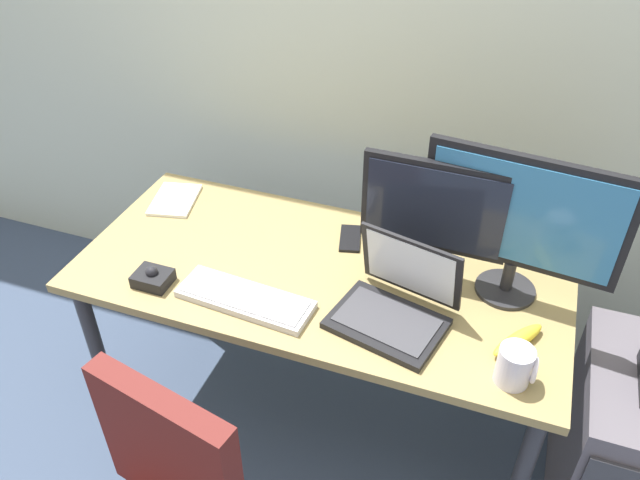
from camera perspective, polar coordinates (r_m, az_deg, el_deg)
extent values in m
plane|color=#39475F|center=(2.52, 0.00, -15.70)|extent=(8.00, 8.00, 0.00)
cube|color=#947F4D|center=(1.99, 0.00, -3.09)|extent=(1.54, 0.71, 0.03)
cylinder|color=#2D2D33|center=(2.36, -19.28, -10.30)|extent=(0.05, 0.05, 0.71)
cylinder|color=#2D2D33|center=(2.69, -12.15, -1.88)|extent=(0.05, 0.05, 0.71)
cylinder|color=#2D2D33|center=(2.40, 18.85, -9.14)|extent=(0.05, 0.05, 0.71)
cube|color=#58525B|center=(2.27, 26.70, -16.70)|extent=(0.42, 0.52, 0.63)
cube|color=#5B201D|center=(1.61, -13.47, -18.30)|extent=(0.40, 0.14, 0.42)
cylinder|color=#262628|center=(1.99, 16.41, -4.29)|extent=(0.18, 0.18, 0.01)
cylinder|color=#262628|center=(1.95, 16.69, -3.08)|extent=(0.04, 0.04, 0.10)
cube|color=black|center=(1.82, 17.92, 2.33)|extent=(0.57, 0.08, 0.35)
cube|color=teal|center=(1.81, 17.83, 2.10)|extent=(0.52, 0.06, 0.31)
cylinder|color=#262628|center=(2.00, 9.64, -2.79)|extent=(0.18, 0.18, 0.01)
cylinder|color=#262628|center=(1.97, 9.80, -1.63)|extent=(0.04, 0.04, 0.09)
cube|color=black|center=(1.86, 10.41, 2.99)|extent=(0.44, 0.03, 0.29)
cube|color=#1E2333|center=(1.84, 10.32, 2.77)|extent=(0.40, 0.01, 0.26)
cube|color=silver|center=(1.88, -6.80, -5.34)|extent=(0.42, 0.17, 0.02)
cube|color=white|center=(1.87, -6.83, -5.02)|extent=(0.39, 0.14, 0.01)
cube|color=black|center=(1.81, 6.04, -7.52)|extent=(0.35, 0.28, 0.02)
cube|color=#38383D|center=(1.80, 6.07, -7.25)|extent=(0.30, 0.22, 0.00)
cube|color=black|center=(1.82, 8.24, -2.39)|extent=(0.31, 0.12, 0.22)
cube|color=silver|center=(1.81, 8.16, -2.50)|extent=(0.28, 0.10, 0.19)
cube|color=black|center=(1.99, -14.90, -3.37)|extent=(0.11, 0.09, 0.04)
sphere|color=#232328|center=(1.97, -15.02, -2.80)|extent=(0.04, 0.04, 0.04)
cylinder|color=silver|center=(1.70, 17.18, -10.82)|extent=(0.09, 0.09, 0.11)
torus|color=silver|center=(1.70, 18.84, -11.10)|extent=(0.01, 0.07, 0.07)
cube|color=white|center=(2.36, -13.02, 3.57)|extent=(0.19, 0.24, 0.01)
cube|color=black|center=(2.11, 2.75, 0.15)|extent=(0.10, 0.15, 0.01)
ellipsoid|color=yellow|center=(1.82, 17.50, -8.63)|extent=(0.14, 0.18, 0.04)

